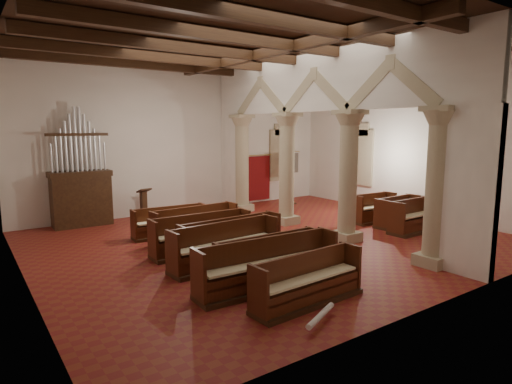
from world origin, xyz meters
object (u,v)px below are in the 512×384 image
object	(u,v)px
pipe_organ	(81,188)
lectern	(144,206)
nave_pew_0	(308,287)
aisle_pew_0	(414,221)
processional_banner	(293,186)

from	to	relation	value
pipe_organ	lectern	distance (m)	2.47
lectern	nave_pew_0	size ratio (longest dim) A/B	0.45
nave_pew_0	aisle_pew_0	world-z (taller)	aisle_pew_0
lectern	nave_pew_0	world-z (taller)	lectern
pipe_organ	lectern	bearing A→B (deg)	-0.59
pipe_organ	processional_banner	xyz separation A→B (m)	(9.21, -0.92, -0.55)
lectern	aisle_pew_0	world-z (taller)	lectern
processional_banner	nave_pew_0	world-z (taller)	processional_banner
pipe_organ	nave_pew_0	size ratio (longest dim) A/B	1.64
lectern	processional_banner	bearing A→B (deg)	-17.56
pipe_organ	lectern	world-z (taller)	pipe_organ
pipe_organ	aisle_pew_0	distance (m)	11.78
pipe_organ	lectern	size ratio (longest dim) A/B	3.65
nave_pew_0	lectern	bearing A→B (deg)	85.39
pipe_organ	aisle_pew_0	size ratio (longest dim) A/B	2.21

